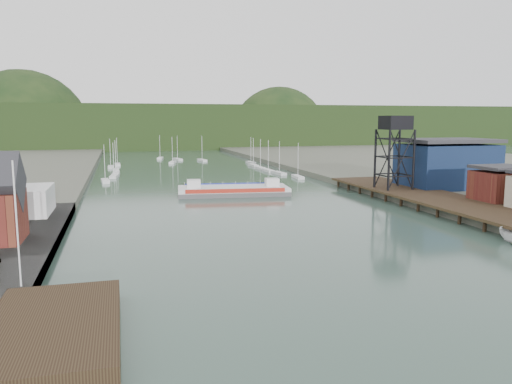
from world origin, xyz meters
TOP-DOWN VIEW (x-y plane):
  - ground at (0.00, 0.00)m, footprint 600.00×600.00m
  - west_stage at (-29.00, 0.00)m, footprint 10.00×18.00m
  - east_pier at (37.00, 45.00)m, footprint 14.00×70.00m
  - flagpole at (-33.00, 10.00)m, footprint 0.16×0.16m
  - lift_tower at (35.00, 58.00)m, footprint 6.50×6.50m
  - blue_shed at (50.00, 60.00)m, footprint 20.50×14.50m
  - marina_sailboats at (0.08, 138.46)m, footprint 57.71×92.65m
  - distant_hills at (-3.98, 301.35)m, footprint 500.00×120.00m
  - chain_ferry at (1.79, 72.18)m, footprint 26.38×13.04m
  - motorboat at (29.23, 16.71)m, footprint 4.05×5.93m

SIDE VIEW (x-z plane):
  - ground at x=0.00m, z-range 0.00..0.00m
  - marina_sailboats at x=0.08m, z-range -0.10..0.80m
  - west_stage at x=-29.00m, z-range 0.00..1.80m
  - chain_ferry at x=1.79m, z-range -0.78..2.87m
  - motorboat at x=29.23m, z-range 0.00..2.14m
  - east_pier at x=37.00m, z-range 0.67..3.12m
  - blue_shed at x=50.00m, z-range 1.41..12.71m
  - flagpole at x=-33.00m, z-range 1.60..13.60m
  - distant_hills at x=-3.98m, z-range -29.62..50.38m
  - lift_tower at x=35.00m, z-range 7.65..23.65m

